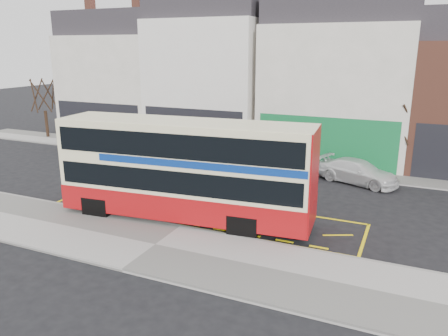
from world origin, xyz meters
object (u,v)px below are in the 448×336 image
at_px(street_tree_left, 43,87).
at_px(car_white, 358,172).
at_px(car_silver, 139,147).
at_px(double_decker_bus, 186,169).
at_px(street_tree_right, 408,112).
at_px(bus_stop_post, 67,164).
at_px(car_grey, 280,162).

bearing_deg(street_tree_left, car_white, -5.25).
relative_size(car_silver, car_white, 0.99).
xyz_separation_m(car_silver, car_white, (14.09, 0.24, -0.10)).
relative_size(double_decker_bus, car_white, 2.48).
bearing_deg(car_silver, street_tree_right, -68.45).
bearing_deg(car_white, car_silver, 110.47).
bearing_deg(car_silver, bus_stop_post, -153.07).
distance_m(car_silver, street_tree_left, 11.44).
relative_size(double_decker_bus, street_tree_left, 1.79).
distance_m(bus_stop_post, car_silver, 9.65).
height_order(car_silver, car_grey, car_silver).
height_order(car_white, street_tree_left, street_tree_left).
relative_size(car_grey, street_tree_left, 0.68).
relative_size(car_grey, street_tree_right, 0.78).
relative_size(bus_stop_post, car_grey, 0.80).
distance_m(car_grey, street_tree_right, 7.67).
height_order(double_decker_bus, bus_stop_post, double_decker_bus).
bearing_deg(street_tree_left, car_silver, -13.29).
bearing_deg(street_tree_left, street_tree_right, 1.03).
height_order(bus_stop_post, car_white, bus_stop_post).
bearing_deg(double_decker_bus, car_white, 49.23).
xyz_separation_m(car_white, street_tree_left, (-24.72, 2.27, 3.52)).
bearing_deg(street_tree_left, bus_stop_post, -41.48).
height_order(car_grey, street_tree_right, street_tree_right).
bearing_deg(bus_stop_post, street_tree_right, 36.79).
bearing_deg(car_silver, street_tree_left, 87.81).
relative_size(bus_stop_post, street_tree_right, 0.63).
height_order(double_decker_bus, car_white, double_decker_bus).
relative_size(double_decker_bus, car_grey, 2.62).
relative_size(car_white, street_tree_right, 0.82).
distance_m(car_white, street_tree_left, 25.07).
bearing_deg(street_tree_right, car_grey, -157.95).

